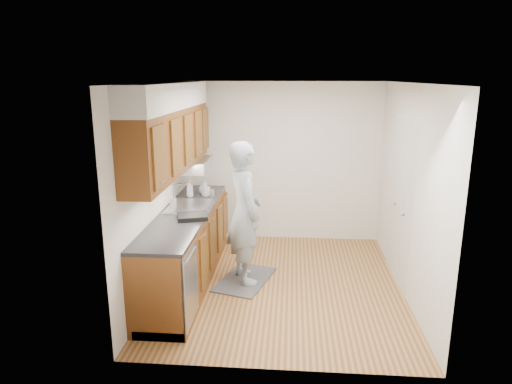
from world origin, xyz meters
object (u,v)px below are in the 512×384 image
(soap_bottle_c, at_px, (204,187))
(steel_can, at_px, (212,193))
(person, at_px, (244,203))
(soap_bottle_a, at_px, (190,188))
(dish_rack, at_px, (192,217))
(soap_bottle_b, at_px, (206,189))

(soap_bottle_c, height_order, steel_can, soap_bottle_c)
(person, height_order, soap_bottle_c, person)
(soap_bottle_a, relative_size, steel_can, 2.42)
(soap_bottle_a, height_order, steel_can, soap_bottle_a)
(person, height_order, dish_rack, person)
(soap_bottle_c, bearing_deg, soap_bottle_b, -61.13)
(soap_bottle_a, relative_size, dish_rack, 0.74)
(steel_can, bearing_deg, soap_bottle_c, 134.63)
(person, xyz_separation_m, dish_rack, (-0.58, -0.37, -0.07))
(soap_bottle_a, xyz_separation_m, soap_bottle_b, (0.21, 0.09, -0.03))
(soap_bottle_a, distance_m, dish_rack, 1.02)
(steel_can, bearing_deg, dish_rack, -93.53)
(person, height_order, soap_bottle_a, person)
(soap_bottle_a, xyz_separation_m, steel_can, (0.31, 0.03, -0.07))
(person, relative_size, dish_rack, 5.96)
(soap_bottle_b, bearing_deg, steel_can, -31.16)
(person, relative_size, soap_bottle_b, 10.49)
(soap_bottle_a, xyz_separation_m, soap_bottle_c, (0.16, 0.18, -0.03))
(person, bearing_deg, soap_bottle_a, 28.71)
(soap_bottle_a, height_order, soap_bottle_b, soap_bottle_a)
(person, relative_size, soap_bottle_a, 8.08)
(steel_can, bearing_deg, soap_bottle_b, 148.84)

